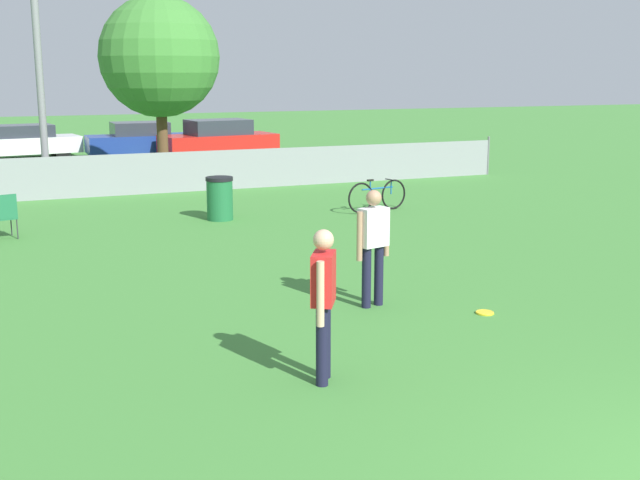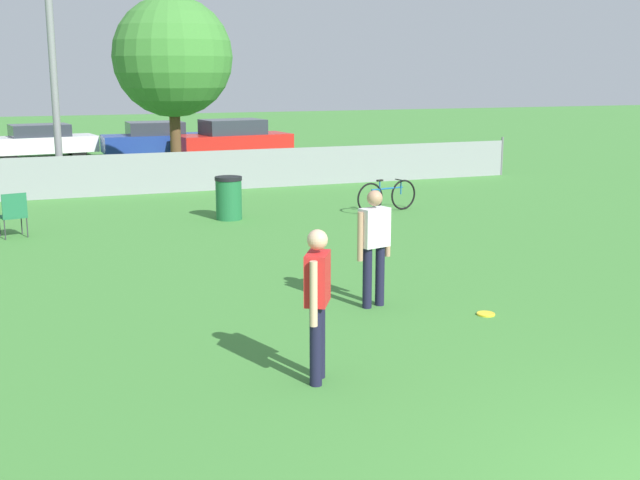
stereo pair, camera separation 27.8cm
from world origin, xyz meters
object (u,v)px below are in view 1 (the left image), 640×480
Objects in this scene: folding_chair_sideline at (3,214)px; parked_car_blue at (140,140)px; player_thrower_red at (323,295)px; parked_car_white at (23,142)px; light_pole at (34,4)px; tree_near_pole at (159,57)px; player_receiver_white at (373,240)px; frisbee_disc at (485,313)px; bicycle_sideline at (377,196)px; parked_car_red at (219,140)px; trash_bin at (220,198)px.

folding_chair_sideline is 15.36m from parked_car_blue.
parked_car_white is (-1.77, 25.01, -0.33)m from player_thrower_red.
light_pole reaches higher than tree_near_pole.
player_thrower_red is 0.39× the size of parked_car_white.
frisbee_disc is (1.26, -0.92, -0.94)m from player_receiver_white.
light_pole is 5.05× the size of bicycle_sideline.
parked_car_white is at bearing -107.30° from folding_chair_sideline.
player_thrower_red is at bearing -109.86° from parked_car_red.
tree_near_pole is at bearing 11.66° from light_pole.
bicycle_sideline is at bearing 0.26° from player_thrower_red.
light_pole is 8.84× the size of trash_bin.
trash_bin is 0.22× the size of parked_car_red.
tree_near_pole reaches higher than parked_car_red.
parked_car_white is 4.37m from parked_car_blue.
folding_chair_sideline is at bearing 109.12° from player_receiver_white.
frisbee_disc is at bearing -102.61° from parked_car_red.
frisbee_disc is at bearing -72.29° from light_pole.
trash_bin is (3.21, -6.15, -4.51)m from light_pole.
player_receiver_white is 1.82m from frisbee_disc.
parked_car_red is at bearing -34.25° from parked_car_blue.
parked_car_white reaches higher than trash_bin.
light_pole reaches higher than player_thrower_red.
player_thrower_red is (1.62, -15.80, -4.04)m from light_pole.
tree_near_pole is at bearing 94.57° from frisbee_disc.
parked_car_red is at bearing -32.86° from parked_car_white.
player_receiver_white is 0.39× the size of parked_car_white.
player_thrower_red and player_receiver_white have the same top height.
player_receiver_white is at bearing -89.17° from parked_car_white.
bicycle_sideline is 14.64m from parked_car_blue.
parked_car_red is at bearing 80.07° from bicycle_sideline.
light_pole is at bearing -144.45° from parked_car_red.
trash_bin is at bearing 76.39° from player_receiver_white.
parked_car_blue is at bearing 91.53° from frisbee_disc.
folding_chair_sideline is at bearing -101.06° from light_pole.
player_receiver_white reaches higher than frisbee_disc.
tree_near_pole is 5.65× the size of trash_bin.
parked_car_white is at bearing 161.79° from parked_car_blue.
tree_near_pole is at bearing 75.11° from player_receiver_white.
parked_car_blue is at bearing 24.26° from player_thrower_red.
light_pole is at bearing -114.23° from folding_chair_sideline.
player_thrower_red is 9.68m from folding_chair_sideline.
parked_car_blue is 0.90× the size of parked_car_red.
trash_bin is at bearing 163.11° from bicycle_sideline.
parked_car_red is at bearing 74.47° from trash_bin.
light_pole is at bearing 89.23° from player_receiver_white.
trash_bin is at bearing 172.23° from folding_chair_sideline.
light_pole is 15.93m from frisbee_disc.
frisbee_disc is at bearing -34.93° from player_thrower_red.
player_receiver_white is 7.36m from trash_bin.
tree_near_pole is 6.90m from parked_car_red.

